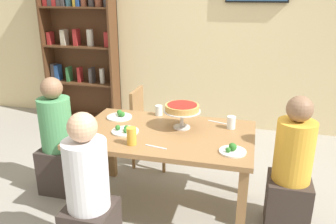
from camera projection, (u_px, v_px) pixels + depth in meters
name	position (u px, v px, depth m)	size (l,w,h in m)	color
ground_plane	(165.00, 206.00, 3.18)	(12.00, 12.00, 0.00)	gray
rear_partition	(206.00, 28.00, 4.72)	(8.00, 0.12, 2.80)	beige
dining_table	(165.00, 142.00, 2.96)	(1.50, 0.93, 0.74)	olive
bookshelf	(80.00, 41.00, 5.06)	(1.10, 0.30, 2.21)	#4C2D19
diner_head_east	(291.00, 175.00, 2.75)	(0.34, 0.34, 1.15)	#382D28
diner_head_west	(58.00, 144.00, 3.30)	(0.34, 0.34, 1.15)	#382D28
diner_near_left	(89.00, 201.00, 2.41)	(0.34, 0.34, 1.15)	#382D28
chair_far_left	(147.00, 123.00, 3.83)	(0.40, 0.40, 0.87)	olive
deep_dish_pizza_stand	(182.00, 109.00, 2.97)	(0.32, 0.32, 0.22)	silver
salad_plate_near_diner	(125.00, 130.00, 2.93)	(0.23, 0.23, 0.06)	white
salad_plate_far_diner	(232.00, 150.00, 2.57)	(0.20, 0.20, 0.07)	white
salad_plate_spare	(120.00, 116.00, 3.27)	(0.24, 0.24, 0.06)	white
beer_glass_amber_tall	(132.00, 136.00, 2.68)	(0.08, 0.08, 0.14)	gold
beer_glass_amber_short	(85.00, 125.00, 2.91)	(0.08, 0.08, 0.14)	gold
water_glass_clear_near	(231.00, 122.00, 3.00)	(0.08, 0.08, 0.11)	white
water_glass_clear_far	(159.00, 110.00, 3.32)	(0.07, 0.07, 0.10)	white
cutlery_fork_near	(156.00, 147.00, 2.65)	(0.18, 0.02, 0.01)	silver
cutlery_knife_near	(217.00, 122.00, 3.15)	(0.18, 0.02, 0.01)	silver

